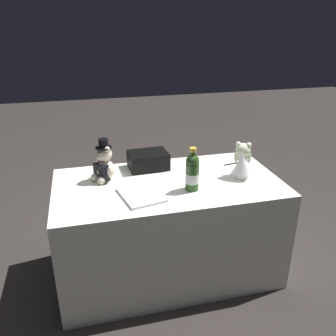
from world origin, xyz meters
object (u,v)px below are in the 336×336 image
teddy_bear_groom (104,165)px  guestbook (141,195)px  signing_pen (232,164)px  gift_case_black (148,160)px  teddy_bear_bride (242,162)px  champagne_bottle (192,172)px

teddy_bear_groom → guestbook: 0.36m
signing_pen → gift_case_black: gift_case_black is taller
guestbook → gift_case_black: bearing=-119.0°
teddy_bear_bride → guestbook: (0.71, 0.11, -0.10)m
teddy_bear_groom → signing_pen: size_ratio=1.86×
gift_case_black → teddy_bear_groom: bearing=22.0°
teddy_bear_groom → champagne_bottle: 0.59m
guestbook → teddy_bear_groom: bearing=-67.7°
champagne_bottle → gift_case_black: bearing=-63.5°
teddy_bear_groom → champagne_bottle: teddy_bear_groom is taller
signing_pen → teddy_bear_groom: bearing=2.8°
teddy_bear_bride → signing_pen: (-0.03, -0.22, -0.10)m
champagne_bottle → guestbook: 0.35m
teddy_bear_groom → gift_case_black: 0.35m
champagne_bottle → gift_case_black: (0.20, -0.40, -0.06)m
signing_pen → champagne_bottle: bearing=37.6°
gift_case_black → guestbook: size_ratio=0.98×
teddy_bear_groom → signing_pen: 0.95m
guestbook → teddy_bear_bride: bearing=177.0°
teddy_bear_bride → guestbook: teddy_bear_bride is taller
gift_case_black → teddy_bear_bride: bearing=152.7°
teddy_bear_groom → gift_case_black: bearing=-158.0°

